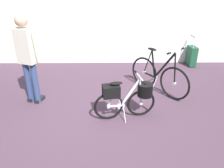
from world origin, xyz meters
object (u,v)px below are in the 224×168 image
at_px(display_bike_left, 158,76).
at_px(visitor_near_wall, 27,55).
at_px(folding_bike_foreground, 128,96).
at_px(rolling_suitcase, 192,56).

height_order(display_bike_left, visitor_near_wall, visitor_near_wall).
height_order(folding_bike_foreground, display_bike_left, display_bike_left).
bearing_deg(display_bike_left, folding_bike_foreground, -127.28).
distance_m(display_bike_left, rolling_suitcase, 2.02).
bearing_deg(rolling_suitcase, folding_bike_foreground, -127.68).
xyz_separation_m(display_bike_left, visitor_near_wall, (-2.50, -0.37, 0.58)).
xyz_separation_m(visitor_near_wall, rolling_suitcase, (3.74, 1.97, -0.68)).
distance_m(display_bike_left, visitor_near_wall, 2.59).
height_order(folding_bike_foreground, rolling_suitcase, rolling_suitcase).
distance_m(folding_bike_foreground, display_bike_left, 1.16).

